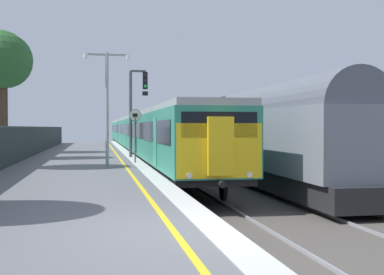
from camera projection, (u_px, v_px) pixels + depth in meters
name	position (u px, v px, depth m)	size (l,w,h in m)	color
ground	(337.00, 257.00, 9.08)	(17.40, 110.00, 1.21)	slate
commuter_train_at_platform	(138.00, 133.00, 45.90)	(2.83, 62.60, 3.81)	#2D846B
freight_train_adjacent_track	(184.00, 130.00, 44.87)	(2.60, 62.23, 4.54)	#232326
signal_gantry	(135.00, 103.00, 29.40)	(1.10, 0.24, 5.09)	#47474C
speed_limit_sign	(135.00, 129.00, 24.66)	(0.59, 0.08, 2.63)	#59595B
platform_lamp_mid	(107.00, 99.00, 21.65)	(2.00, 0.20, 4.97)	#93999E
background_tree_left	(4.00, 62.00, 34.53)	(3.81, 3.81, 8.24)	#473323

